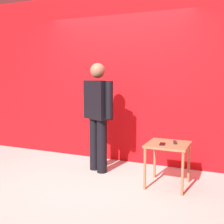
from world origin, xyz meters
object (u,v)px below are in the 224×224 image
Objects in this scene: side_table at (168,150)px; tv_remote at (175,142)px; standing_person at (98,112)px; cell_phone at (162,144)px.

tv_remote reaches higher than side_table.
side_table is at bearing -154.97° from tv_remote.
standing_person is 11.66× the size of cell_phone.
standing_person is 1.27m from tv_remote.
cell_phone is at bearing -147.45° from tv_remote.
tv_remote reaches higher than cell_phone.
tv_remote is at bearing -5.75° from standing_person.
cell_phone reaches higher than side_table.
standing_person reaches higher than tv_remote.
tv_remote is at bearing 39.34° from cell_phone.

